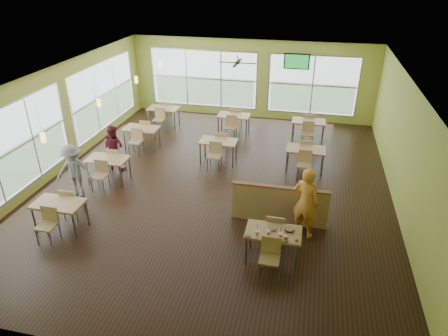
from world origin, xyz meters
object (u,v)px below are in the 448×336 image
at_px(main_table, 273,236).
at_px(food_basket, 289,229).
at_px(man_plaid, 306,202).
at_px(half_wall_divider, 280,205).

distance_m(main_table, food_basket, 0.38).
height_order(main_table, man_plaid, man_plaid).
bearing_deg(half_wall_divider, man_plaid, -30.14).
relative_size(main_table, food_basket, 6.96).
height_order(main_table, half_wall_divider, half_wall_divider).
xyz_separation_m(man_plaid, food_basket, (-0.30, -0.98, -0.12)).
bearing_deg(man_plaid, food_basket, 96.20).
distance_m(main_table, man_plaid, 1.28).
bearing_deg(food_basket, man_plaid, 72.86).
xyz_separation_m(half_wall_divider, food_basket, (0.33, -1.34, 0.26)).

